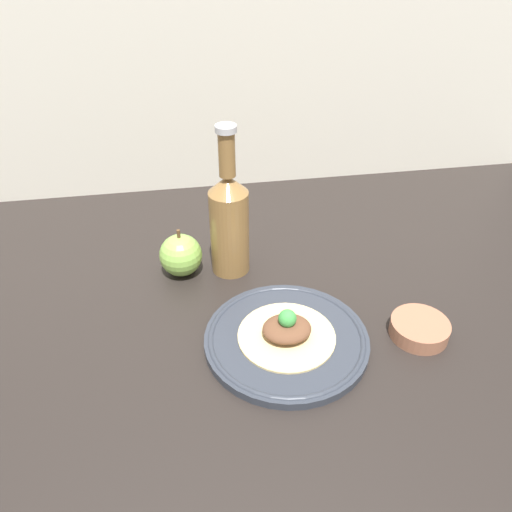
% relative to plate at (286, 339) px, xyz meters
% --- Properties ---
extents(ground_plane, '(1.80, 1.10, 0.04)m').
position_rel_plate_xyz_m(ground_plane, '(-0.06, 0.10, -0.03)').
color(ground_plane, black).
extents(wall_backsplash, '(1.80, 0.03, 0.80)m').
position_rel_plate_xyz_m(wall_backsplash, '(-0.06, 0.64, 0.39)').
color(wall_backsplash, silver).
rests_on(wall_backsplash, ground_plane).
extents(plate, '(0.29, 0.29, 0.02)m').
position_rel_plate_xyz_m(plate, '(0.00, 0.00, 0.00)').
color(plate, '#2D333D').
rests_on(plate, ground_plane).
extents(plated_food, '(0.17, 0.17, 0.06)m').
position_rel_plate_xyz_m(plated_food, '(0.00, 0.00, 0.02)').
color(plated_food, '#D6BC7F').
rests_on(plated_food, plate).
extents(cider_bottle, '(0.08, 0.08, 0.32)m').
position_rel_plate_xyz_m(cider_bottle, '(-0.07, 0.24, 0.11)').
color(cider_bottle, olive).
rests_on(cider_bottle, ground_plane).
extents(apple, '(0.09, 0.09, 0.11)m').
position_rel_plate_xyz_m(apple, '(-0.17, 0.24, 0.03)').
color(apple, '#84B74C').
rests_on(apple, ground_plane).
extents(dipping_bowl, '(0.10, 0.10, 0.03)m').
position_rel_plate_xyz_m(dipping_bowl, '(0.24, -0.02, 0.01)').
color(dipping_bowl, '#996047').
rests_on(dipping_bowl, ground_plane).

